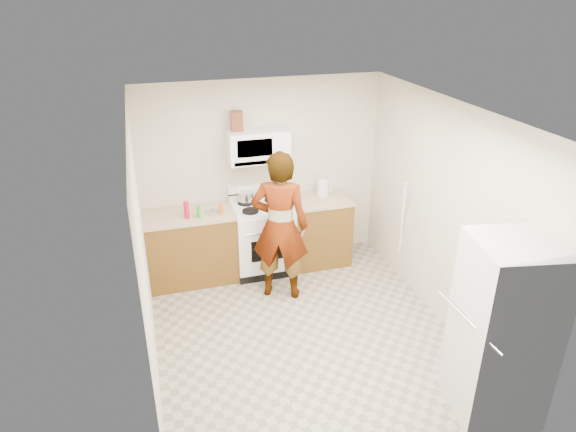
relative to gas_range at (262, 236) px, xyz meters
name	(u,v)px	position (x,y,z in m)	size (l,w,h in m)	color
floor	(303,331)	(0.10, -1.48, -0.49)	(3.60, 3.60, 0.00)	gray
back_wall	(263,174)	(0.10, 0.31, 0.76)	(3.20, 0.02, 2.50)	beige
right_wall	(442,214)	(1.69, -1.48, 0.76)	(0.02, 3.60, 2.50)	beige
cabinet_left	(191,248)	(-0.94, 0.01, -0.04)	(1.12, 0.62, 0.90)	brown
counter_left	(188,215)	(-0.94, 0.01, 0.43)	(1.14, 0.64, 0.04)	tan
cabinet_right	(317,231)	(0.78, 0.01, -0.04)	(0.80, 0.62, 0.90)	brown
counter_right	(318,200)	(0.78, 0.01, 0.43)	(0.82, 0.64, 0.04)	tan
gas_range	(262,236)	(0.00, 0.00, 0.00)	(0.76, 0.65, 1.13)	white
microwave	(258,146)	(0.00, 0.13, 1.21)	(0.76, 0.38, 0.40)	white
person	(280,226)	(0.06, -0.67, 0.45)	(0.68, 0.45, 1.87)	tan
fridge	(503,330)	(1.41, -3.00, 0.36)	(0.70, 0.70, 1.70)	silver
kettle	(323,188)	(0.88, 0.13, 0.55)	(0.16, 0.16, 0.19)	silver
jug	(237,121)	(-0.25, 0.18, 1.53)	(0.14, 0.14, 0.24)	#602716
saucepan	(246,197)	(-0.17, 0.17, 0.53)	(0.21, 0.21, 0.12)	silver
tray	(273,205)	(0.13, -0.09, 0.47)	(0.25, 0.16, 0.05)	white
bottle_spray	(187,210)	(-0.97, -0.12, 0.56)	(0.06, 0.06, 0.22)	#B80D27
bottle_hot_sauce	(221,209)	(-0.54, -0.11, 0.52)	(0.05, 0.05, 0.14)	#D55317
bottle_green_cap	(199,212)	(-0.83, -0.15, 0.53)	(0.05, 0.05, 0.16)	#27921A
pot_lid	(212,212)	(-0.64, -0.03, 0.46)	(0.25, 0.25, 0.01)	silver
broom	(402,229)	(1.67, -0.69, 0.21)	(0.03, 0.03, 1.38)	white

